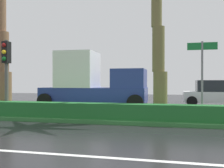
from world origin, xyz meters
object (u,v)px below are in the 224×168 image
Objects in this scene: car_in_traffic_leading at (216,94)px; box_truck_lead at (93,83)px; street_name_sign at (202,70)px; traffic_signal_median_left at (6,63)px.

box_truck_lead is at bearing -157.67° from car_in_traffic_leading.
street_name_sign is 0.70× the size of car_in_traffic_leading.
box_truck_lead is (2.49, 5.01, -0.89)m from traffic_signal_median_left.
box_truck_lead is 8.27m from car_in_traffic_leading.
street_name_sign reaches higher than car_in_traffic_leading.
box_truck_lead is at bearing 63.59° from traffic_signal_median_left.
street_name_sign is at bearing 1.53° from traffic_signal_median_left.
street_name_sign is 7.57m from box_truck_lead.
street_name_sign is at bearing -39.39° from box_truck_lead.
traffic_signal_median_left is 0.52× the size of box_truck_lead.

